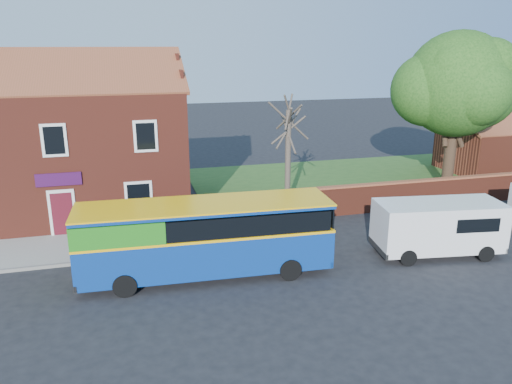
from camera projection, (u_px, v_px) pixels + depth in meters
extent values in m
plane|color=black|center=(247.00, 291.00, 18.35)|extent=(120.00, 120.00, 0.00)
cube|color=gray|center=(61.00, 249.00, 21.93)|extent=(18.00, 3.50, 0.12)
cube|color=slate|center=(57.00, 265.00, 20.31)|extent=(18.00, 0.15, 0.14)
cube|color=#426B28|center=(388.00, 178.00, 33.59)|extent=(26.00, 12.00, 0.04)
cube|color=maroon|center=(66.00, 152.00, 26.34)|extent=(12.00, 8.00, 6.50)
cube|color=brown|center=(52.00, 71.00, 23.27)|extent=(12.30, 4.08, 2.16)
cube|color=brown|center=(61.00, 67.00, 26.97)|extent=(12.30, 4.08, 2.16)
cube|color=black|center=(54.00, 140.00, 22.22)|extent=(1.10, 0.06, 1.50)
cube|color=#4C0F19|center=(63.00, 215.00, 23.21)|extent=(0.95, 0.04, 2.10)
cube|color=silver|center=(63.00, 213.00, 23.21)|extent=(1.20, 0.06, 2.30)
cube|color=#340C37|center=(59.00, 179.00, 22.71)|extent=(2.00, 0.06, 0.60)
cube|color=maroon|center=(443.00, 193.00, 27.82)|extent=(22.00, 0.30, 1.50)
cube|color=brown|center=(444.00, 179.00, 27.59)|extent=(22.00, 0.38, 0.10)
cube|color=maroon|center=(503.00, 150.00, 35.38)|extent=(8.00, 5.00, 3.00)
cube|color=brown|center=(495.00, 118.00, 35.95)|extent=(8.20, 2.56, 1.24)
cube|color=navy|center=(206.00, 249.00, 19.35)|extent=(9.72, 2.84, 1.53)
cube|color=#F1AD0C|center=(206.00, 230.00, 19.13)|extent=(9.75, 2.86, 0.10)
cube|color=black|center=(205.00, 219.00, 19.00)|extent=(9.34, 2.84, 0.77)
cube|color=#247E1B|center=(119.00, 225.00, 18.35)|extent=(3.38, 2.59, 0.82)
cube|color=navy|center=(205.00, 206.00, 18.86)|extent=(9.72, 2.84, 0.14)
cube|color=#F1AD0C|center=(205.00, 204.00, 18.83)|extent=(9.77, 2.88, 0.06)
cylinder|color=black|center=(125.00, 285.00, 17.86)|extent=(0.88, 0.32, 0.87)
cylinder|color=black|center=(127.00, 260.00, 19.97)|extent=(0.88, 0.32, 0.87)
cylinder|color=black|center=(290.00, 269.00, 19.12)|extent=(0.88, 0.32, 0.87)
cylinder|color=black|center=(276.00, 247.00, 21.23)|extent=(0.88, 0.32, 0.87)
cube|color=white|center=(438.00, 225.00, 21.23)|extent=(5.52, 2.81, 2.01)
cube|color=black|center=(491.00, 216.00, 21.42)|extent=(0.32, 1.79, 0.79)
cube|color=black|center=(492.00, 242.00, 21.80)|extent=(0.39, 2.11, 0.25)
cylinder|color=black|center=(408.00, 258.00, 20.36)|extent=(0.72, 0.31, 0.70)
cylinder|color=black|center=(390.00, 239.00, 22.25)|extent=(0.72, 0.31, 0.70)
cylinder|color=black|center=(485.00, 254.00, 20.76)|extent=(0.72, 0.31, 0.70)
cylinder|color=black|center=(461.00, 236.00, 22.66)|extent=(0.72, 0.31, 0.70)
cylinder|color=black|center=(449.00, 158.00, 30.58)|extent=(0.69, 0.69, 3.95)
sphere|color=#427524|center=(458.00, 84.00, 29.29)|extent=(6.19, 6.19, 6.19)
sphere|color=#427524|center=(479.00, 92.00, 30.21)|extent=(4.47, 4.47, 4.47)
sphere|color=#427524|center=(428.00, 90.00, 29.47)|extent=(4.30, 4.30, 4.30)
cylinder|color=#4C4238|center=(288.00, 160.00, 26.82)|extent=(0.31, 0.31, 5.41)
cylinder|color=#4C4238|center=(289.00, 125.00, 26.27)|extent=(0.32, 2.64, 2.13)
cylinder|color=#4C4238|center=(289.00, 128.00, 26.33)|extent=(1.38, 1.95, 1.95)
cylinder|color=#4C4238|center=(289.00, 121.00, 26.21)|extent=(2.22, 1.02, 2.16)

